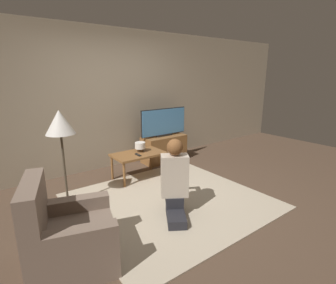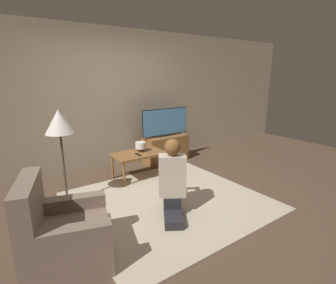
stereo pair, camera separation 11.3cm
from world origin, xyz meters
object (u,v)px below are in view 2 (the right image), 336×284
Objects in this scene: coffee_table at (139,156)px; table_lamp at (141,146)px; floor_lamp at (60,127)px; tv at (165,122)px; person_kneeling at (172,178)px; armchair at (64,236)px.

coffee_table is 0.18m from table_lamp.
tv is at bearing 18.99° from floor_lamp.
floor_lamp is 1.34× the size of person_kneeling.
coffee_table is 0.66× the size of floor_lamp.
floor_lamp is at bearing -166.72° from table_lamp.
person_kneeling is (-0.27, -1.34, 0.10)m from coffee_table.
floor_lamp is at bearing -161.01° from tv.
tv is at bearing -35.61° from armchair.
coffee_table is 2.19m from armchair.
tv is 1.07× the size of person_kneeling.
armchair reaches higher than table_lamp.
floor_lamp is at bearing -13.39° from person_kneeling.
table_lamp is (1.37, 0.32, -0.55)m from floor_lamp.
armchair is 1.39m from person_kneeling.
floor_lamp is 7.41× the size of table_lamp.
tv reaches higher than armchair.
person_kneeling is at bearing -68.31° from armchair.
floor_lamp reaches higher than coffee_table.
coffee_table is at bearing -68.68° from person_kneeling.
person_kneeling reaches higher than armchair.
coffee_table is at bearing -144.02° from table_lamp.
coffee_table is 0.88× the size of person_kneeling.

